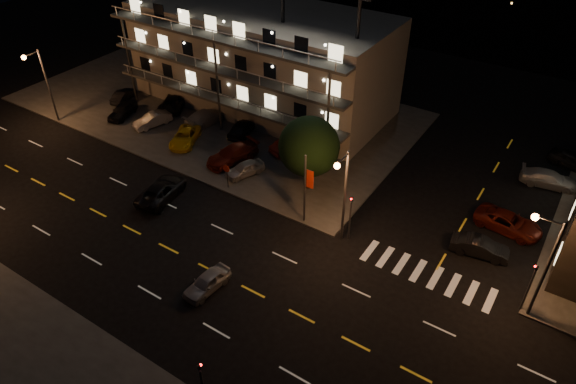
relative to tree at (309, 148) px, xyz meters
The scene contains 28 objects.
ground 13.46m from the tree, 102.86° to the right, with size 140.00×140.00×0.00m, color black.
curb_nw 18.90m from the tree, 155.94° to the left, with size 44.00×24.00×0.15m, color #343432.
motel 17.18m from the tree, 138.28° to the left, with size 28.00×13.80×18.10m.
streetlight_nw 29.21m from the tree, behind, with size 0.44×1.92×8.00m.
streetlight_nc 7.29m from the tree, 38.78° to the right, with size 0.44×1.92×8.00m.
streetlight_ne 19.75m from the tree, 12.22° to the right, with size 1.92×0.44×8.00m.
signal_nw 7.50m from the tree, 32.90° to the right, with size 0.20×0.27×4.60m.
signal_sw 21.92m from the tree, 73.65° to the right, with size 0.20×0.27×4.60m.
signal_ne 19.62m from the tree, 11.73° to the right, with size 0.27×0.20×4.60m.
banner_north 4.71m from the tree, 61.24° to the right, with size 0.83×0.16×6.40m.
stop_sign 7.45m from the tree, 146.25° to the right, with size 0.91×0.11×2.61m.
tree is the anchor object (origin of this frame).
lot_car_0 23.83m from the tree, behind, with size 1.66×4.12×1.40m, color black.
lot_car_1 19.68m from the tree, behind, with size 1.42×4.07×1.34m, color gray.
lot_car_2 14.54m from the tree, behind, with size 2.16×4.68×1.30m, color yellow.
lot_car_3 8.73m from the tree, behind, with size 2.15×5.29×1.54m, color #5B160D.
lot_car_4 6.87m from the tree, 165.69° to the right, with size 1.50×3.72×1.27m, color gray.
lot_car_5 26.73m from the tree, behind, with size 1.33×3.82×1.26m, color black.
lot_car_6 21.18m from the tree, 166.58° to the left, with size 2.41×5.24×1.46m, color black.
lot_car_7 15.87m from the tree, 164.93° to the left, with size 2.11×5.19×1.51m, color gray.
lot_car_8 11.69m from the tree, 157.63° to the left, with size 1.79×4.45×1.51m, color black.
lot_car_9 6.89m from the tree, 136.34° to the left, with size 1.54×4.41×1.45m, color #5B160D.
side_car_0 15.57m from the tree, ahead, with size 1.49×4.28×1.41m, color black.
side_car_1 17.06m from the tree, 13.61° to the left, with size 2.39×5.19×1.44m, color #5B160D.
side_car_2 21.71m from the tree, 34.27° to the left, with size 1.95×4.81×1.40m, color gray.
side_car_3 25.27m from the tree, 40.80° to the left, with size 1.73×4.30×1.46m, color black.
road_car_east 14.43m from the tree, 88.59° to the right, with size 1.51×3.76×1.28m, color gray.
road_car_west 13.11m from the tree, 140.78° to the right, with size 2.44×5.29×1.47m, color black.
Camera 1 is at (21.40, -19.17, 26.95)m, focal length 32.00 mm.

